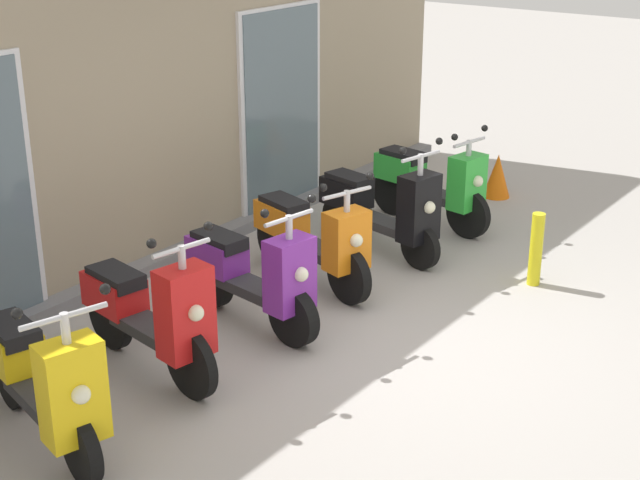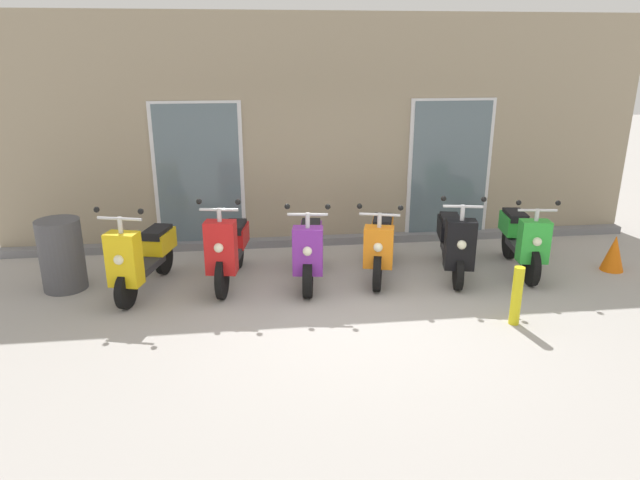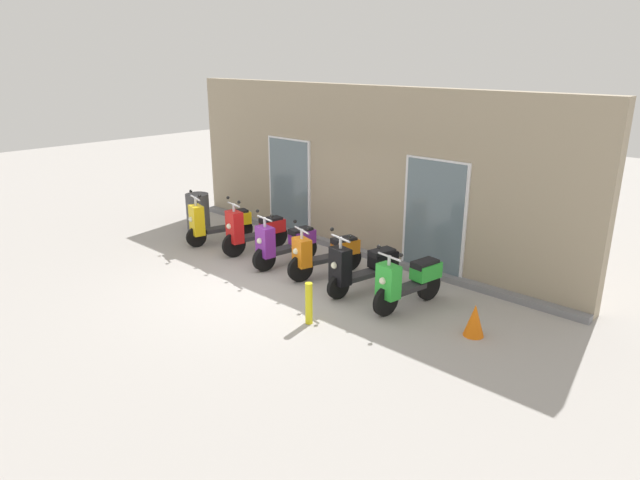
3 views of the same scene
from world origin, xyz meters
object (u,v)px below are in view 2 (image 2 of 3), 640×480
(scooter_black, at_px, (454,241))
(traffic_cone, at_px, (614,253))
(curb_bollard, at_px, (517,296))
(scooter_red, at_px, (229,247))
(scooter_green, at_px, (522,238))
(trash_bin, at_px, (62,255))
(scooter_yellow, at_px, (143,255))
(scooter_purple, at_px, (310,249))
(scooter_orange, at_px, (380,243))

(scooter_black, height_order, traffic_cone, scooter_black)
(scooter_black, xyz_separation_m, traffic_cone, (2.34, -0.13, -0.24))
(curb_bollard, bearing_deg, scooter_red, 153.36)
(scooter_black, distance_m, scooter_green, 1.00)
(scooter_red, xyz_separation_m, trash_bin, (-2.17, 0.07, -0.04))
(scooter_yellow, bearing_deg, curb_bollard, -19.04)
(scooter_purple, xyz_separation_m, scooter_orange, (1.01, 0.13, -0.00))
(scooter_green, bearing_deg, scooter_red, 179.05)
(scooter_orange, relative_size, trash_bin, 1.69)
(traffic_cone, bearing_deg, scooter_green, 174.11)
(scooter_green, relative_size, trash_bin, 1.65)
(scooter_yellow, bearing_deg, traffic_cone, -0.63)
(scooter_yellow, xyz_separation_m, scooter_orange, (3.18, 0.18, -0.03))
(scooter_yellow, xyz_separation_m, trash_bin, (-1.07, 0.21, -0.02))
(scooter_green, bearing_deg, traffic_cone, -5.89)
(scooter_black, height_order, trash_bin, scooter_black)
(scooter_purple, relative_size, trash_bin, 1.63)
(scooter_red, height_order, scooter_black, scooter_red)
(scooter_black, xyz_separation_m, scooter_green, (1.00, 0.01, -0.00))
(scooter_orange, distance_m, curb_bollard, 2.08)
(scooter_red, relative_size, scooter_green, 1.03)
(scooter_purple, height_order, traffic_cone, scooter_purple)
(scooter_red, height_order, scooter_green, scooter_red)
(curb_bollard, distance_m, traffic_cone, 2.59)
(trash_bin, bearing_deg, scooter_purple, -2.91)
(trash_bin, bearing_deg, scooter_yellow, -10.94)
(traffic_cone, bearing_deg, scooter_purple, 178.51)
(scooter_orange, relative_size, scooter_green, 1.03)
(scooter_purple, bearing_deg, scooter_green, 0.48)
(scooter_green, height_order, trash_bin, scooter_green)
(scooter_red, distance_m, scooter_green, 4.10)
(scooter_red, relative_size, traffic_cone, 3.10)
(trash_bin, bearing_deg, curb_bollard, -17.50)
(scooter_red, height_order, scooter_purple, scooter_red)
(trash_bin, relative_size, curb_bollard, 1.35)
(scooter_red, bearing_deg, scooter_green, -0.95)
(scooter_green, distance_m, curb_bollard, 1.78)
(scooter_purple, relative_size, curb_bollard, 2.20)
(scooter_purple, bearing_deg, curb_bollard, -35.09)
(traffic_cone, bearing_deg, scooter_red, 177.82)
(scooter_purple, bearing_deg, scooter_red, 175.02)
(scooter_green, bearing_deg, scooter_orange, 176.90)
(curb_bollard, bearing_deg, scooter_black, 97.01)
(scooter_orange, relative_size, scooter_black, 1.02)
(scooter_green, height_order, curb_bollard, scooter_green)
(trash_bin, height_order, curb_bollard, trash_bin)
(scooter_purple, distance_m, traffic_cone, 4.37)
(scooter_green, relative_size, traffic_cone, 3.01)
(scooter_purple, height_order, scooter_green, scooter_purple)
(scooter_red, distance_m, curb_bollard, 3.68)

